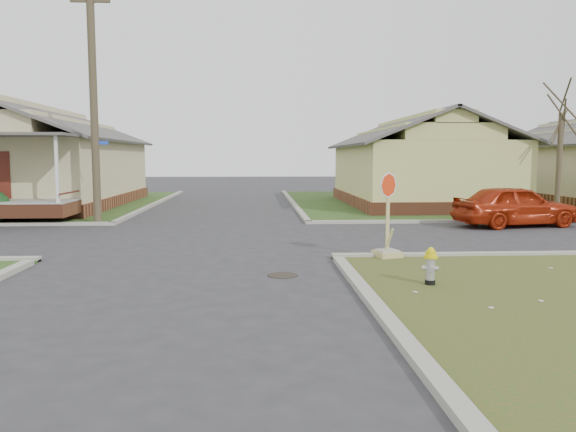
{
  "coord_description": "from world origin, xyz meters",
  "views": [
    {
      "loc": [
        1.65,
        -12.07,
        2.48
      ],
      "look_at": [
        2.4,
        1.0,
        1.1
      ],
      "focal_mm": 35.0,
      "sensor_mm": 36.0,
      "label": 1
    }
  ],
  "objects": [
    {
      "name": "red_sedan",
      "position": [
        10.91,
        7.43,
        0.75
      ],
      "size": [
        4.62,
        2.5,
        1.49
      ],
      "primitive_type": "imported",
      "rotation": [
        0.0,
        0.0,
        1.75
      ],
      "color": "#9E230B",
      "rests_on": "ground"
    },
    {
      "name": "corner_house",
      "position": [
        -10.0,
        16.68,
        2.28
      ],
      "size": [
        10.1,
        15.5,
        5.3
      ],
      "color": "brown",
      "rests_on": "ground"
    },
    {
      "name": "ground",
      "position": [
        0.0,
        0.0,
        0.0
      ],
      "size": [
        120.0,
        120.0,
        0.0
      ],
      "primitive_type": "plane",
      "color": "#2B2B2D",
      "rests_on": "ground"
    },
    {
      "name": "fire_hydrant",
      "position": [
        4.97,
        -1.7,
        0.45
      ],
      "size": [
        0.27,
        0.27,
        0.72
      ],
      "rotation": [
        0.0,
        0.0,
        -0.41
      ],
      "color": "black",
      "rests_on": "ground"
    },
    {
      "name": "utility_pole",
      "position": [
        -4.2,
        8.9,
        4.66
      ],
      "size": [
        1.8,
        0.28,
        9.0
      ],
      "color": "#3F3624",
      "rests_on": "ground"
    },
    {
      "name": "tree_mid_right",
      "position": [
        14.0,
        10.2,
        2.15
      ],
      "size": [
        0.22,
        0.22,
        4.2
      ],
      "primitive_type": "cylinder",
      "color": "#3F3624",
      "rests_on": "verge_far_right"
    },
    {
      "name": "curbs",
      "position": [
        0.0,
        5.0,
        0.0
      ],
      "size": [
        80.0,
        40.0,
        0.12
      ],
      "primitive_type": null,
      "color": "gray",
      "rests_on": "ground"
    },
    {
      "name": "side_house_yellow",
      "position": [
        10.0,
        16.5,
        2.19
      ],
      "size": [
        7.6,
        11.6,
        4.7
      ],
      "color": "brown",
      "rests_on": "ground"
    },
    {
      "name": "stop_sign",
      "position": [
        4.84,
        1.31,
        0.5
      ],
      "size": [
        0.59,
        0.57,
        2.07
      ],
      "rotation": [
        0.0,
        0.0,
        0.3
      ],
      "color": "tan",
      "rests_on": "ground"
    },
    {
      "name": "manhole",
      "position": [
        2.2,
        -0.5,
        0.01
      ],
      "size": [
        0.64,
        0.64,
        0.01
      ],
      "primitive_type": "cylinder",
      "color": "black",
      "rests_on": "ground"
    }
  ]
}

